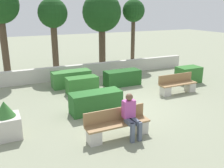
{
  "coord_description": "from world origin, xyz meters",
  "views": [
    {
      "loc": [
        -4.49,
        -8.09,
        3.77
      ],
      "look_at": [
        -0.42,
        0.5,
        0.9
      ],
      "focal_mm": 40.0,
      "sensor_mm": 36.0,
      "label": 1
    }
  ],
  "objects": [
    {
      "name": "hedge_block_mid_left",
      "position": [
        -1.17,
        3.71,
        0.4
      ],
      "size": [
        1.92,
        0.76,
        0.81
      ],
      "color": "#3D7A38",
      "rests_on": "ground_plane"
    },
    {
      "name": "planter_corner_left",
      "position": [
        -4.44,
        -0.5,
        0.5
      ],
      "size": [
        0.82,
        0.82,
        1.16
      ],
      "color": "beige",
      "rests_on": "ground_plane"
    },
    {
      "name": "hedge_block_near_right",
      "position": [
        -1.26,
        0.14,
        0.4
      ],
      "size": [
        1.95,
        0.73,
        0.8
      ],
      "color": "#286028",
      "rests_on": "ground_plane"
    },
    {
      "name": "person_seated_man",
      "position": [
        -1.03,
        -2.09,
        0.76
      ],
      "size": [
        0.38,
        0.64,
        1.36
      ],
      "color": "#515B70",
      "rests_on": "ground_plane"
    },
    {
      "name": "tree_leftmost",
      "position": [
        -3.96,
        6.82,
        3.88
      ],
      "size": [
        2.03,
        2.03,
        5.02
      ],
      "color": "#473828",
      "rests_on": "ground_plane"
    },
    {
      "name": "hedge_block_near_left",
      "position": [
        -1.01,
        2.49,
        0.38
      ],
      "size": [
        1.44,
        0.67,
        0.77
      ],
      "color": "#33702D",
      "rests_on": "ground_plane"
    },
    {
      "name": "bench_front",
      "position": [
        -1.4,
        -1.95,
        0.35
      ],
      "size": [
        2.03,
        0.49,
        0.87
      ],
      "color": "#937047",
      "rests_on": "ground_plane"
    },
    {
      "name": "hedge_block_far_left",
      "position": [
        1.25,
        2.8,
        0.39
      ],
      "size": [
        1.84,
        0.76,
        0.78
      ],
      "color": "#235623",
      "rests_on": "ground_plane"
    },
    {
      "name": "perimeter_wall",
      "position": [
        0.0,
        5.13,
        0.38
      ],
      "size": [
        13.45,
        0.3,
        0.75
      ],
      "color": "beige",
      "rests_on": "ground_plane"
    },
    {
      "name": "tree_center_right",
      "position": [
        1.85,
        6.79,
        3.5
      ],
      "size": [
        2.43,
        2.43,
        4.79
      ],
      "color": "#473828",
      "rests_on": "ground_plane"
    },
    {
      "name": "hedge_block_mid_right",
      "position": [
        4.68,
        1.76,
        0.42
      ],
      "size": [
        1.26,
        0.79,
        0.84
      ],
      "color": "#33702D",
      "rests_on": "ground_plane"
    },
    {
      "name": "tree_rightmost",
      "position": [
        4.07,
        6.67,
        3.52
      ],
      "size": [
        1.45,
        1.45,
        4.38
      ],
      "color": "#473828",
      "rests_on": "ground_plane"
    },
    {
      "name": "bench_left_side",
      "position": [
        3.0,
        0.59,
        0.34
      ],
      "size": [
        1.89,
        0.48,
        0.87
      ],
      "rotation": [
        0.0,
        0.0,
        0.12
      ],
      "color": "#937047",
      "rests_on": "ground_plane"
    },
    {
      "name": "tree_center_left",
      "position": [
        -1.21,
        6.78,
        3.38
      ],
      "size": [
        1.69,
        1.69,
        4.39
      ],
      "color": "#473828",
      "rests_on": "ground_plane"
    },
    {
      "name": "ground_plane",
      "position": [
        0.0,
        0.0,
        0.0
      ],
      "size": [
        60.0,
        60.0,
        0.0
      ],
      "primitive_type": "plane",
      "color": "gray"
    }
  ]
}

